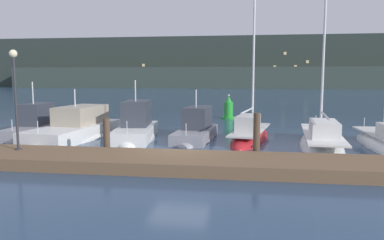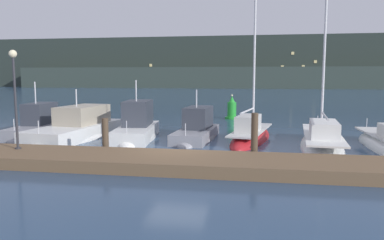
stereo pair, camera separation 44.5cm
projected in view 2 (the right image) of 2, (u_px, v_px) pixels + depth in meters
name	position (u px, v px, depth m)	size (l,w,h in m)	color
ground_plane	(177.00, 159.00, 15.80)	(400.00, 400.00, 0.00)	navy
dock	(169.00, 162.00, 14.22)	(28.12, 2.80, 0.45)	brown
mooring_pile_1	(105.00, 137.00, 16.29)	(0.28, 0.28, 1.66)	#4C3D2D
mooring_pile_2	(254.00, 137.00, 15.23)	(0.28, 0.28, 1.99)	#4C3D2D
motorboat_berth_1	(37.00, 130.00, 21.93)	(2.10, 5.42, 3.62)	gray
motorboat_berth_2	(77.00, 133.00, 21.04)	(3.44, 7.70, 3.35)	white
motorboat_berth_3	(137.00, 132.00, 20.83)	(2.69, 6.04, 3.89)	white
motorboat_berth_4	(196.00, 134.00, 20.60)	(2.28, 5.58, 3.29)	gray
sailboat_berth_5	(251.00, 137.00, 20.28)	(2.90, 6.98, 9.78)	red
sailboat_berth_6	(322.00, 145.00, 18.01)	(2.80, 8.38, 10.52)	white
channel_buoy	(232.00, 110.00, 30.35)	(1.07, 1.07, 1.99)	green
dock_lamppost	(14.00, 83.00, 15.27)	(0.32, 0.32, 4.08)	#2D2D33
hillside_backdrop	(247.00, 64.00, 114.22)	(240.00, 23.00, 15.04)	#28332D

